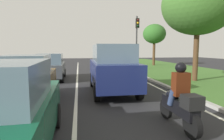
% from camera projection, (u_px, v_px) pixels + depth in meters
% --- Properties ---
extents(ground_plane, '(60.00, 60.00, 0.00)m').
position_uv_depth(ground_plane, '(87.00, 78.00, 13.49)').
color(ground_plane, '#262628').
extents(lane_line_center, '(0.12, 32.00, 0.01)m').
position_uv_depth(lane_line_center, '(77.00, 78.00, 13.37)').
color(lane_line_center, silver).
rests_on(lane_line_center, ground).
extents(lane_line_right_edge, '(0.12, 32.00, 0.01)m').
position_uv_depth(lane_line_right_edge, '(135.00, 77.00, 14.11)').
color(lane_line_right_edge, silver).
rests_on(lane_line_right_edge, ground).
extents(grass_verge_right, '(9.00, 48.00, 0.06)m').
position_uv_depth(grass_verge_right, '(194.00, 75.00, 14.96)').
color(grass_verge_right, '#3D6628').
rests_on(grass_verge_right, ground).
extents(curb_right, '(0.24, 48.00, 0.12)m').
position_uv_depth(curb_right, '(142.00, 76.00, 14.19)').
color(curb_right, '#9E9B93').
rests_on(curb_right, ground).
extents(car_suv_ahead, '(2.01, 4.52, 2.28)m').
position_uv_depth(car_suv_ahead, '(112.00, 68.00, 8.94)').
color(car_suv_ahead, navy).
rests_on(car_suv_ahead, ground).
extents(car_sedan_left_lane, '(1.97, 4.36, 1.86)m').
position_uv_depth(car_sedan_left_lane, '(26.00, 81.00, 6.84)').
color(car_sedan_left_lane, brown).
rests_on(car_sedan_left_lane, ground).
extents(car_hatchback_far, '(1.80, 3.74, 1.78)m').
position_uv_depth(car_hatchback_far, '(51.00, 67.00, 12.59)').
color(car_hatchback_far, '#474C51').
rests_on(car_hatchback_far, ground).
extents(motorcycle, '(0.41, 1.90, 1.01)m').
position_uv_depth(motorcycle, '(180.00, 107.00, 4.85)').
color(motorcycle, black).
rests_on(motorcycle, ground).
extents(rider_person, '(0.51, 0.40, 1.16)m').
position_uv_depth(rider_person, '(180.00, 83.00, 4.83)').
color(rider_person, '#4C1E0C').
rests_on(rider_person, ground).
extents(traffic_light_near_right, '(0.32, 0.50, 5.26)m').
position_uv_depth(traffic_light_near_right, '(137.00, 34.00, 18.21)').
color(traffic_light_near_right, '#2D2D2D').
rests_on(traffic_light_near_right, ground).
extents(tree_roadside_near, '(4.44, 4.44, 6.71)m').
position_uv_depth(tree_roadside_near, '(198.00, 4.00, 11.53)').
color(tree_roadside_near, '#4C331E').
rests_on(tree_roadside_near, ground).
extents(tree_roadside_far, '(2.82, 2.82, 5.16)m').
position_uv_depth(tree_roadside_far, '(154.00, 34.00, 23.29)').
color(tree_roadside_far, '#4C331E').
rests_on(tree_roadside_far, ground).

